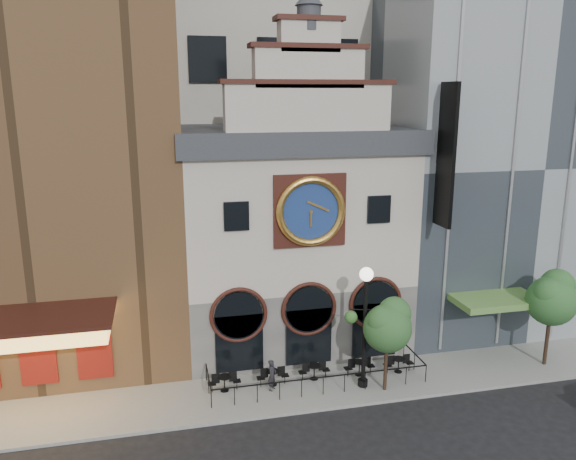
% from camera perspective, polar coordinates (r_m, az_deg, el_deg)
% --- Properties ---
extents(ground, '(120.00, 120.00, 0.00)m').
position_cam_1_polar(ground, '(27.01, 4.34, -17.83)').
color(ground, black).
rests_on(ground, ground).
extents(sidewalk, '(44.00, 5.00, 0.15)m').
position_cam_1_polar(sidewalk, '(29.03, 2.83, -15.21)').
color(sidewalk, gray).
rests_on(sidewalk, ground).
extents(clock_building, '(12.60, 8.78, 18.65)m').
position_cam_1_polar(clock_building, '(31.46, 0.34, 0.07)').
color(clock_building, '#605E5B').
rests_on(clock_building, ground).
extents(theater_building, '(14.00, 15.60, 25.00)m').
position_cam_1_polar(theater_building, '(32.46, -23.91, 9.91)').
color(theater_building, brown).
rests_on(theater_building, ground).
extents(retail_building, '(14.00, 14.40, 20.00)m').
position_cam_1_polar(retail_building, '(37.89, 19.18, 6.95)').
color(retail_building, gray).
rests_on(retail_building, ground).
extents(office_tower, '(20.00, 16.00, 40.00)m').
position_cam_1_polar(office_tower, '(42.91, -3.67, 21.58)').
color(office_tower, '#BAB7A8').
rests_on(office_tower, ground).
extents(cafe_railing, '(10.60, 2.60, 0.90)m').
position_cam_1_polar(cafe_railing, '(28.78, 2.84, -14.29)').
color(cafe_railing, black).
rests_on(cafe_railing, sidewalk).
extents(bistro_0, '(1.58, 0.68, 0.90)m').
position_cam_1_polar(bistro_0, '(28.09, -6.48, -15.10)').
color(bistro_0, black).
rests_on(bistro_0, sidewalk).
extents(bistro_1, '(1.58, 0.68, 0.90)m').
position_cam_1_polar(bistro_1, '(28.42, -1.55, -14.65)').
color(bistro_1, black).
rests_on(bistro_1, sidewalk).
extents(bistro_2, '(1.58, 0.68, 0.90)m').
position_cam_1_polar(bistro_2, '(28.95, 2.67, -14.09)').
color(bistro_2, black).
rests_on(bistro_2, sidewalk).
extents(bistro_3, '(1.58, 0.68, 0.90)m').
position_cam_1_polar(bistro_3, '(29.51, 7.26, -13.62)').
color(bistro_3, black).
rests_on(bistro_3, sidewalk).
extents(bistro_4, '(1.58, 0.68, 0.90)m').
position_cam_1_polar(bistro_4, '(30.12, 11.16, -13.18)').
color(bistro_4, black).
rests_on(bistro_4, sidewalk).
extents(pedestrian, '(0.63, 0.68, 1.55)m').
position_cam_1_polar(pedestrian, '(27.88, -1.63, -14.51)').
color(pedestrian, black).
rests_on(pedestrian, sidewalk).
extents(lamppost, '(1.89, 0.99, 6.08)m').
position_cam_1_polar(lamppost, '(27.19, 7.84, -8.46)').
color(lamppost, black).
rests_on(lamppost, sidewalk).
extents(tree_left, '(2.38, 2.30, 4.59)m').
position_cam_1_polar(tree_left, '(27.22, 10.13, -9.42)').
color(tree_left, '#382619').
rests_on(tree_left, sidewalk).
extents(tree_right, '(2.66, 2.56, 5.12)m').
position_cam_1_polar(tree_right, '(32.15, 25.26, -6.15)').
color(tree_right, '#382619').
rests_on(tree_right, sidewalk).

